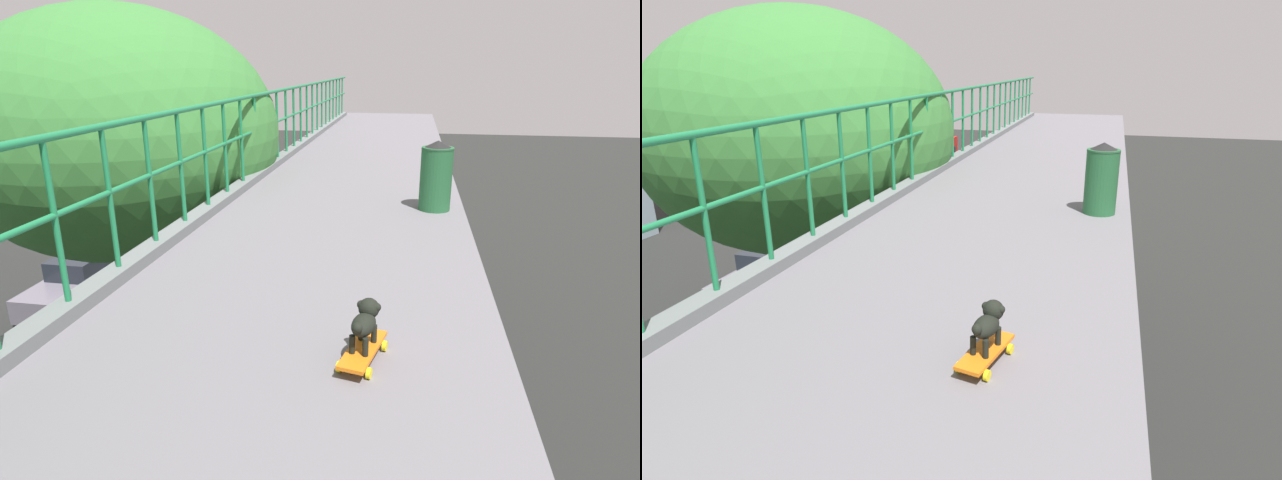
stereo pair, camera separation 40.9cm
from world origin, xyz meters
The scene contains 8 objects.
overpass_deck centered at (1.24, 0.00, 5.72)m, with size 3.08×34.79×0.36m.
car_silver_fifth centered at (-4.76, 9.19, 0.76)m, with size 1.95×4.24×1.59m.
car_grey_sixth centered at (-8.49, 12.51, 0.74)m, with size 1.86×4.39×1.60m.
city_bus centered at (-8.44, 25.66, 1.76)m, with size 2.57×11.57×3.08m.
roadside_tree_mid centered at (-2.78, 6.31, 6.40)m, with size 5.38×5.38×8.54m.
toy_skateboard centered at (1.87, 0.75, 5.97)m, with size 0.29×0.53×0.09m.
small_dog centered at (1.88, 0.78, 6.16)m, with size 0.19×0.33×0.28m.
litter_bin centered at (2.41, 4.36, 6.33)m, with size 0.39×0.39×0.84m.
Camera 2 is at (2.48, -1.95, 7.61)m, focal length 29.59 mm.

